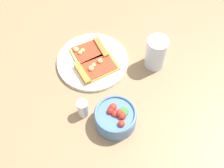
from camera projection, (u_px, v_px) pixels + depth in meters
ground_plane at (88, 63)px, 1.07m from camera, size 2.40×2.40×0.00m
plate at (93, 61)px, 1.07m from camera, size 0.25×0.25×0.01m
pizza_slice_near at (94, 68)px, 1.04m from camera, size 0.16×0.13×0.03m
pizza_slice_far at (90, 51)px, 1.08m from camera, size 0.14×0.13×0.02m
salad_bowl at (115, 117)px, 0.92m from camera, size 0.13×0.13×0.08m
soda_glass at (156, 53)px, 1.02m from camera, size 0.07×0.07×0.12m
pepper_shaker at (83, 107)px, 0.93m from camera, size 0.04×0.04×0.08m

